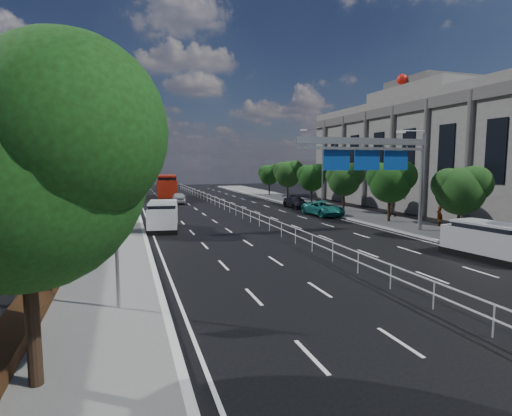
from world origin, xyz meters
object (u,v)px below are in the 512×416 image
white_minivan (163,216)px  near_car_dark (161,187)px  overhead_gantry (377,156)px  pedestrian_b (392,206)px  pedestrian_a (440,214)px  red_bus (167,186)px  silver_minivan (489,241)px  parked_car_teal (323,208)px  toilet_sign (101,228)px  near_car_silver (179,198)px  parked_car_dark (296,202)px

white_minivan → near_car_dark: white_minivan is taller
overhead_gantry → pedestrian_b: size_ratio=5.40×
pedestrian_b → pedestrian_a: bearing=126.0°
red_bus → pedestrian_a: bearing=-56.3°
silver_minivan → parked_car_teal: (-0.22, 18.52, -0.25)m
pedestrian_b → toilet_sign: bearing=71.1°
parked_car_teal → near_car_dark: bearing=102.0°
toilet_sign → pedestrian_b: (24.35, 17.10, -1.86)m
near_car_silver → overhead_gantry: bearing=118.8°
overhead_gantry → near_car_silver: bearing=111.6°
red_bus → pedestrian_b: red_bus is taller
white_minivan → near_car_dark: 43.85m
toilet_sign → pedestrian_a: (24.35, 11.10, -1.83)m
near_car_silver → silver_minivan: 36.72m
overhead_gantry → pedestrian_a: bearing=8.9°
overhead_gantry → red_bus: 36.37m
overhead_gantry → white_minivan: (-14.24, 6.77, -4.54)m
silver_minivan → red_bus: bearing=99.2°
white_minivan → near_car_silver: white_minivan is taller
near_car_silver → pedestrian_a: bearing=131.1°
silver_minivan → parked_car_dark: silver_minivan is taller
near_car_silver → parked_car_dark: size_ratio=0.95×
overhead_gantry → pedestrian_a: size_ratio=5.28×
near_car_dark → toilet_sign: bearing=85.1°
red_bus → pedestrian_a: red_bus is taller
toilet_sign → overhead_gantry: bearing=29.6°
overhead_gantry → pedestrian_b: (6.66, 7.05, -4.52)m
parked_car_teal → pedestrian_b: 6.34m
white_minivan → parked_car_dark: bearing=41.9°
pedestrian_a → parked_car_dark: bearing=-116.9°
near_car_dark → parked_car_dark: 35.10m
near_car_dark → silver_minivan: size_ratio=0.97×
pedestrian_a → white_minivan: bearing=-59.3°
parked_car_dark → toilet_sign: bearing=-125.0°
pedestrian_a → toilet_sign: bearing=-19.5°
parked_car_teal → toilet_sign: bearing=-137.6°
white_minivan → overhead_gantry: bearing=-18.0°
red_bus → near_car_dark: size_ratio=2.41×
overhead_gantry → silver_minivan: (1.56, -8.05, -4.65)m
toilet_sign → silver_minivan: toilet_sign is taller
silver_minivan → near_car_silver: bearing=101.7°
white_minivan → parked_car_teal: size_ratio=1.03×
red_bus → silver_minivan: bearing=-67.7°
near_car_silver → parked_car_teal: bearing=133.5°
pedestrian_b → near_car_silver: bearing=-12.7°
silver_minivan → near_car_dark: bearing=94.3°
white_minivan → parked_car_teal: bearing=20.8°
near_car_dark → near_car_silver: bearing=92.1°
white_minivan → near_car_dark: bearing=92.8°
red_bus → parked_car_teal: red_bus is taller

